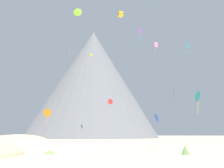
# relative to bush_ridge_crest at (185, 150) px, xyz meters

# --- Properties ---
(ground_plane) EXTENTS (400.00, 400.00, 0.00)m
(ground_plane) POSITION_rel_bush_ridge_crest_xyz_m (-14.42, -0.98, -0.54)
(ground_plane) COLOR #CCBA8E
(dune_foreground_left) EXTENTS (24.37, 22.82, 2.34)m
(dune_foreground_left) POSITION_rel_bush_ridge_crest_xyz_m (-20.14, 14.46, -0.54)
(dune_foreground_left) COLOR beige
(dune_foreground_left) RESTS_ON ground_plane
(dune_midground) EXTENTS (20.30, 19.27, 1.99)m
(dune_midground) POSITION_rel_bush_ridge_crest_xyz_m (-9.19, 26.17, -0.54)
(dune_midground) COLOR beige
(dune_midground) RESTS_ON ground_plane
(dune_back_low) EXTENTS (18.86, 19.22, 4.36)m
(dune_back_low) POSITION_rel_bush_ridge_crest_xyz_m (-31.07, 22.79, -0.54)
(dune_back_low) COLOR #C6B284
(dune_back_low) RESTS_ON ground_plane
(bush_ridge_crest) EXTENTS (1.35, 1.35, 1.09)m
(bush_ridge_crest) POSITION_rel_bush_ridge_crest_xyz_m (0.00, 0.00, 0.00)
(bush_ridge_crest) COLOR #668C4C
(bush_ridge_crest) RESTS_ON ground_plane
(bush_low_patch) EXTENTS (2.00, 2.00, 0.52)m
(bush_low_patch) POSITION_rel_bush_ridge_crest_xyz_m (-16.11, -0.47, -0.28)
(bush_low_patch) COLOR #668C4C
(bush_low_patch) RESTS_ON ground_plane
(bush_mid_center) EXTENTS (3.22, 3.22, 0.98)m
(bush_mid_center) POSITION_rel_bush_ridge_crest_xyz_m (-29.19, 20.65, -0.06)
(bush_mid_center) COLOR #477238
(bush_mid_center) RESTS_ON ground_plane
(rock_massif) EXTENTS (98.73, 98.73, 59.34)m
(rock_massif) POSITION_rel_bush_ridge_crest_xyz_m (-26.52, 98.67, 26.81)
(rock_massif) COLOR slate
(rock_massif) RESTS_ON ground_plane
(kite_cyan_high) EXTENTS (1.06, 1.50, 3.06)m
(kite_cyan_high) POSITION_rel_bush_ridge_crest_xyz_m (10.05, 36.94, 26.24)
(kite_cyan_high) COLOR #33BCDB
(kite_gold_high) EXTENTS (1.78, 1.78, 1.41)m
(kite_gold_high) POSITION_rel_bush_ridge_crest_xyz_m (-9.12, 39.75, 38.22)
(kite_gold_high) COLOR gold
(kite_green_high) EXTENTS (0.58, 1.11, 1.58)m
(kite_green_high) POSITION_rel_bush_ridge_crest_xyz_m (-0.94, 35.73, 38.01)
(kite_green_high) COLOR green
(kite_black_mid) EXTENTS (0.48, 1.16, 5.55)m
(kite_black_mid) POSITION_rel_bush_ridge_crest_xyz_m (9.40, 58.58, 16.73)
(kite_black_mid) COLOR black
(kite_red_low) EXTENTS (1.94, 1.56, 1.96)m
(kite_red_low) POSITION_rel_bush_ridge_crest_xyz_m (-13.66, 54.90, 12.80)
(kite_red_low) COLOR red
(kite_orange_low) EXTENTS (2.08, 2.00, 4.83)m
(kite_orange_low) POSITION_rel_bush_ridge_crest_xyz_m (-29.49, 35.77, 7.39)
(kite_orange_low) COLOR orange
(kite_yellow_high) EXTENTS (1.41, 1.29, 3.91)m
(kite_yellow_high) POSITION_rel_bush_ridge_crest_xyz_m (-21.36, 57.00, 30.83)
(kite_yellow_high) COLOR yellow
(kite_blue_low) EXTENTS (1.50, 2.24, 2.02)m
(kite_blue_low) POSITION_rel_bush_ridge_crest_xyz_m (0.07, 31.91, 5.71)
(kite_blue_low) COLOR blue
(kite_violet_mid) EXTENTS (0.58, 0.87, 3.79)m
(kite_violet_mid) POSITION_rel_bush_ridge_crest_xyz_m (-4.05, 23.11, 24.83)
(kite_violet_mid) COLOR purple
(kite_teal_low) EXTENTS (0.90, 2.19, 4.58)m
(kite_teal_low) POSITION_rel_bush_ridge_crest_xyz_m (7.02, 18.94, 9.06)
(kite_teal_low) COLOR teal
(kite_lime_high) EXTENTS (2.10, 0.32, 2.09)m
(kite_lime_high) POSITION_rel_bush_ridge_crest_xyz_m (-19.14, 24.56, 31.34)
(kite_lime_high) COLOR #8CD133
(kite_pink_high) EXTENTS (1.05, 0.74, 3.54)m
(kite_pink_high) POSITION_rel_bush_ridge_crest_xyz_m (1.41, 39.55, 27.68)
(kite_pink_high) COLOR pink
(kite_rainbow_high) EXTENTS (0.40, 0.99, 1.57)m
(kite_rainbow_high) POSITION_rel_bush_ridge_crest_xyz_m (-27.01, 47.64, 28.63)
(kite_rainbow_high) COLOR #E5668C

